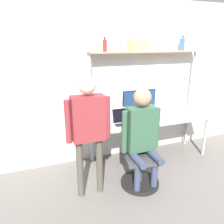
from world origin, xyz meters
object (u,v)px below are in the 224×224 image
(monitor, at_px, (139,101))
(person_standing, at_px, (88,123))
(cell_phone, at_px, (139,122))
(storage_box, at_px, (137,45))
(bottle_clear, at_px, (160,46))
(person_seated, at_px, (142,131))
(office_chair, at_px, (140,166))
(bottle_red, at_px, (105,45))
(bottle_blue, at_px, (182,44))
(laptop, at_px, (122,120))

(monitor, xyz_separation_m, person_standing, (-1.12, -0.79, 0.02))
(cell_phone, xyz_separation_m, storage_box, (0.07, 0.32, 1.20))
(bottle_clear, bearing_deg, person_standing, -151.22)
(storage_box, bearing_deg, person_seated, -110.09)
(office_chair, distance_m, bottle_red, 1.90)
(person_standing, height_order, bottle_blue, bottle_blue)
(monitor, bearing_deg, bottle_red, 177.82)
(cell_phone, height_order, storage_box, storage_box)
(cell_phone, bearing_deg, laptop, 176.03)
(bottle_blue, bearing_deg, bottle_red, 180.00)
(cell_phone, bearing_deg, monitor, 64.86)
(person_seated, xyz_separation_m, bottle_red, (-0.23, 0.88, 1.11))
(person_seated, bearing_deg, storage_box, 69.91)
(office_chair, xyz_separation_m, person_seated, (-0.01, -0.04, 0.57))
(bottle_red, bearing_deg, office_chair, -73.94)
(laptop, xyz_separation_m, bottle_red, (-0.19, 0.30, 1.14))
(person_seated, relative_size, bottle_clear, 7.39)
(monitor, distance_m, storage_box, 0.94)
(laptop, bearing_deg, bottle_clear, 20.34)
(monitor, distance_m, cell_phone, 0.42)
(cell_phone, distance_m, bottle_blue, 1.57)
(laptop, height_order, bottle_blue, bottle_blue)
(person_seated, bearing_deg, bottle_red, 104.85)
(monitor, relative_size, laptop, 1.84)
(laptop, xyz_separation_m, bottle_blue, (1.24, 0.30, 1.15))
(laptop, xyz_separation_m, person_seated, (0.05, -0.59, 0.03))
(office_chair, bearing_deg, person_standing, 178.07)
(monitor, bearing_deg, bottle_clear, 3.75)
(monitor, xyz_separation_m, cell_phone, (-0.14, -0.29, -0.26))
(monitor, bearing_deg, laptop, -148.02)
(monitor, relative_size, cell_phone, 4.18)
(bottle_blue, bearing_deg, bottle_clear, 180.00)
(laptop, relative_size, bottle_blue, 1.37)
(cell_phone, height_order, bottle_blue, bottle_blue)
(bottle_red, distance_m, bottle_blue, 1.43)
(office_chair, xyz_separation_m, bottle_red, (-0.24, 0.84, 1.68))
(cell_phone, bearing_deg, bottle_blue, 18.53)
(laptop, height_order, bottle_clear, bottle_clear)
(person_standing, height_order, storage_box, storage_box)
(laptop, distance_m, office_chair, 0.77)
(laptop, height_order, bottle_red, bottle_red)
(laptop, height_order, person_seated, person_seated)
(bottle_clear, height_order, storage_box, bottle_clear)
(laptop, bearing_deg, office_chair, -84.30)
(laptop, xyz_separation_m, cell_phone, (0.30, -0.02, -0.06))
(bottle_clear, bearing_deg, bottle_red, 180.00)
(person_standing, bearing_deg, bottle_red, 58.57)
(monitor, bearing_deg, person_standing, -144.79)
(cell_phone, xyz_separation_m, bottle_clear, (0.50, 0.32, 1.19))
(person_standing, height_order, bottle_red, bottle_red)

